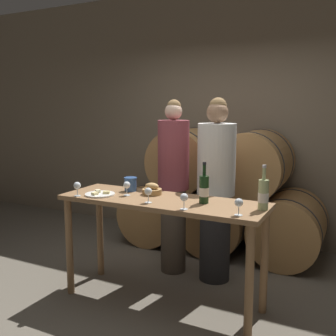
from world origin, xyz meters
name	(u,v)px	position (x,y,z in m)	size (l,w,h in m)	color
ground_plane	(162,302)	(0.00, 0.00, 0.00)	(10.00, 10.00, 0.00)	#665E51
stone_wall_back	(235,115)	(0.00, 2.01, 1.60)	(10.00, 0.12, 3.20)	#7F705B
barrel_stack	(219,196)	(0.00, 1.47, 0.65)	(2.40, 0.84, 1.46)	#A87A47
tasting_table	(162,215)	(0.00, 0.00, 0.79)	(1.79, 0.58, 0.94)	olive
person_left	(173,185)	(-0.21, 0.66, 0.91)	(0.32, 0.32, 1.78)	#4C4238
person_right	(216,190)	(0.25, 0.66, 0.91)	(0.37, 0.37, 1.80)	#232326
wine_bottle_red	(204,189)	(0.37, 0.03, 1.05)	(0.08, 0.08, 0.34)	#193819
wine_bottle_white	(263,195)	(0.85, 0.04, 1.05)	(0.08, 0.08, 0.35)	#ADBC7F
blue_crock	(131,184)	(-0.41, 0.15, 1.00)	(0.12, 0.12, 0.13)	#335693
bread_basket	(152,190)	(-0.16, 0.11, 0.98)	(0.17, 0.17, 0.11)	#A87F4C
cheese_plate	(100,194)	(-0.56, -0.12, 0.94)	(0.26, 0.26, 0.04)	white
wine_glass_far_left	(77,186)	(-0.71, -0.24, 1.02)	(0.06, 0.06, 0.13)	white
wine_glass_left	(127,186)	(-0.33, -0.03, 1.02)	(0.06, 0.06, 0.13)	white
wine_glass_center	(148,192)	(-0.04, -0.17, 1.02)	(0.06, 0.06, 0.13)	white
wine_glass_right	(184,198)	(0.31, -0.22, 1.02)	(0.06, 0.06, 0.13)	white
wine_glass_far_right	(239,203)	(0.73, -0.20, 1.02)	(0.06, 0.06, 0.13)	white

